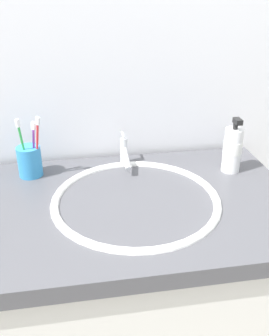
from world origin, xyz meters
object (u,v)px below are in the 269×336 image
at_px(faucet, 125,153).
at_px(toothbrush_red, 37,143).
at_px(toothbrush_cup, 30,161).
at_px(toothbrush_green, 23,145).
at_px(toothbrush_purple, 34,145).
at_px(soap_dispenser, 233,149).

relative_size(faucet, toothbrush_red, 0.75).
relative_size(toothbrush_cup, toothbrush_red, 0.49).
distance_m(toothbrush_cup, toothbrush_green, 0.07).
height_order(faucet, toothbrush_purple, toothbrush_purple).
bearing_deg(toothbrush_red, toothbrush_green, 178.01).
bearing_deg(toothbrush_green, soap_dispenser, -4.98).
xyz_separation_m(toothbrush_cup, toothbrush_green, (-0.01, -0.02, 0.07)).
relative_size(toothbrush_cup, soap_dispenser, 0.53).
bearing_deg(faucet, soap_dispenser, -15.33).
height_order(toothbrush_cup, soap_dispenser, soap_dispenser).
xyz_separation_m(faucet, toothbrush_purple, (-0.29, -0.03, 0.06)).
distance_m(faucet, toothbrush_cup, 0.31).
distance_m(toothbrush_red, toothbrush_purple, 0.02).
xyz_separation_m(toothbrush_cup, toothbrush_red, (0.03, -0.02, 0.07)).
bearing_deg(toothbrush_purple, faucet, 5.09).
xyz_separation_m(faucet, soap_dispenser, (0.34, -0.09, 0.03)).
xyz_separation_m(toothbrush_red, toothbrush_green, (-0.04, 0.00, -0.00)).
bearing_deg(toothbrush_purple, toothbrush_cup, 158.07).
distance_m(faucet, toothbrush_red, 0.29).
height_order(faucet, toothbrush_cup, faucet).
bearing_deg(toothbrush_red, soap_dispenser, -5.20).
xyz_separation_m(toothbrush_cup, toothbrush_purple, (0.02, -0.01, 0.06)).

